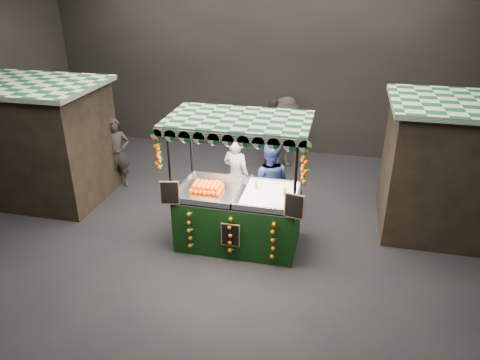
# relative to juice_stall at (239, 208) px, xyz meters

# --- Properties ---
(ground) EXTENTS (12.00, 12.00, 0.00)m
(ground) POSITION_rel_juice_stall_xyz_m (-0.37, 0.01, -0.77)
(ground) COLOR black
(ground) RESTS_ON ground
(market_hall) EXTENTS (12.10, 10.10, 5.05)m
(market_hall) POSITION_rel_juice_stall_xyz_m (-0.37, 0.01, 2.62)
(market_hall) COLOR black
(market_hall) RESTS_ON ground
(neighbour_stall_left) EXTENTS (3.00, 2.20, 2.60)m
(neighbour_stall_left) POSITION_rel_juice_stall_xyz_m (-4.77, 1.01, 0.54)
(neighbour_stall_left) COLOR black
(neighbour_stall_left) RESTS_ON ground
(neighbour_stall_right) EXTENTS (3.00, 2.20, 2.60)m
(neighbour_stall_right) POSITION_rel_juice_stall_xyz_m (4.03, 1.51, 0.54)
(neighbour_stall_right) COLOR black
(neighbour_stall_right) RESTS_ON ground
(juice_stall) EXTENTS (2.55, 1.50, 2.47)m
(juice_stall) POSITION_rel_juice_stall_xyz_m (0.00, 0.00, 0.00)
(juice_stall) COLOR black
(juice_stall) RESTS_ON ground
(vendor_grey) EXTENTS (0.75, 0.63, 1.75)m
(vendor_grey) POSITION_rel_juice_stall_xyz_m (-0.31, 1.10, 0.11)
(vendor_grey) COLOR gray
(vendor_grey) RESTS_ON ground
(vendor_blue) EXTENTS (0.84, 0.66, 1.69)m
(vendor_blue) POSITION_rel_juice_stall_xyz_m (0.39, 1.04, 0.08)
(vendor_blue) COLOR navy
(vendor_blue) RESTS_ON ground
(shopper_0) EXTENTS (0.73, 0.66, 1.67)m
(shopper_0) POSITION_rel_juice_stall_xyz_m (-3.34, 1.81, 0.07)
(shopper_0) COLOR #2B2423
(shopper_0) RESTS_ON ground
(shopper_1) EXTENTS (0.89, 0.75, 1.61)m
(shopper_1) POSITION_rel_juice_stall_xyz_m (3.05, 2.54, 0.04)
(shopper_1) COLOR #282320
(shopper_1) RESTS_ON ground
(shopper_2) EXTENTS (1.09, 0.52, 1.80)m
(shopper_2) POSITION_rel_juice_stall_xyz_m (0.02, 3.75, 0.14)
(shopper_2) COLOR black
(shopper_2) RESTS_ON ground
(shopper_3) EXTENTS (1.36, 1.29, 1.85)m
(shopper_3) POSITION_rel_juice_stall_xyz_m (0.31, 3.87, 0.16)
(shopper_3) COLOR black
(shopper_3) RESTS_ON ground
(shopper_4) EXTENTS (1.12, 1.06, 1.93)m
(shopper_4) POSITION_rel_juice_stall_xyz_m (-4.87, 3.74, 0.20)
(shopper_4) COLOR black
(shopper_4) RESTS_ON ground
(shopper_5) EXTENTS (0.81, 1.50, 1.55)m
(shopper_5) POSITION_rel_juice_stall_xyz_m (4.13, 2.44, 0.01)
(shopper_5) COLOR #2D2925
(shopper_5) RESTS_ON ground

